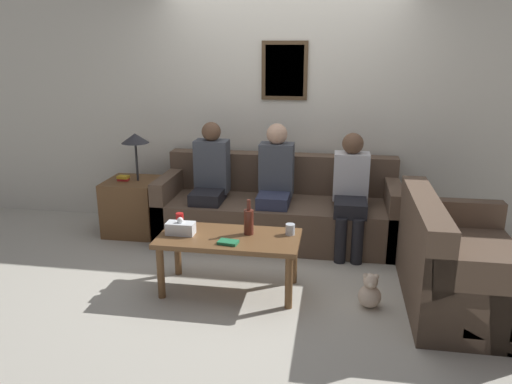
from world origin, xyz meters
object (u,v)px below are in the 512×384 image
person_middle (275,181)px  person_right (351,189)px  wine_bottle (249,221)px  drinking_glass (290,229)px  couch_side (458,268)px  person_left (210,178)px  coffee_table (229,244)px  teddy_bear (370,292)px  couch_main (278,211)px

person_middle → person_right: 0.74m
wine_bottle → drinking_glass: size_ratio=3.27×
wine_bottle → drinking_glass: 0.34m
couch_side → person_left: person_left is taller
person_middle → drinking_glass: bearing=-75.7°
coffee_table → person_right: size_ratio=1.00×
person_left → couch_side: bearing=-24.3°
teddy_bear → coffee_table: bearing=175.0°
wine_bottle → teddy_bear: size_ratio=1.05×
couch_main → couch_side: bearing=-36.1°
teddy_bear → person_middle: bearing=127.2°
couch_side → wine_bottle: bearing=89.9°
couch_side → person_right: bearing=41.0°
drinking_glass → person_right: 1.04m
person_left → person_middle: person_middle is taller
wine_bottle → person_left: (-0.58, 1.01, 0.07)m
person_right → person_middle: bearing=175.6°
coffee_table → person_left: size_ratio=0.94×
drinking_glass → teddy_bear: size_ratio=0.32×
wine_bottle → drinking_glass: wine_bottle is taller
wine_bottle → person_right: 1.26m
couch_main → coffee_table: bearing=-102.1°
couch_side → teddy_bear: 0.71m
person_middle → person_left: bearing=179.8°
person_left → person_right: (1.41, -0.06, -0.03)m
person_left → teddy_bear: bearing=-37.0°
person_left → teddy_bear: (1.56, -1.18, -0.54)m
wine_bottle → person_middle: 1.01m
couch_side → person_middle: person_middle is taller
drinking_glass → person_right: person_right is taller
couch_side → person_right: (-0.82, 0.95, 0.33)m
couch_main → person_right: 0.82m
couch_side → drinking_glass: 1.34m
couch_main → person_right: size_ratio=2.10×
coffee_table → teddy_bear: coffee_table is taller
person_left → person_right: size_ratio=1.06×
person_left → person_middle: (0.67, -0.00, 0.01)m
wine_bottle → teddy_bear: (0.98, -0.17, -0.47)m
person_middle → teddy_bear: size_ratio=4.33×
drinking_glass → person_middle: 1.00m
wine_bottle → drinking_glass: (0.34, 0.04, -0.07)m
couch_main → person_left: size_ratio=1.99×
person_middle → person_right: bearing=-4.4°
person_right → coffee_table: bearing=-133.9°
couch_side → person_right: size_ratio=1.20×
drinking_glass → person_left: bearing=133.6°
person_left → person_right: bearing=-2.4°
drinking_glass → couch_main: bearing=101.9°
drinking_glass → person_right: (0.50, 0.90, 0.11)m
person_left → person_middle: size_ratio=1.00×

